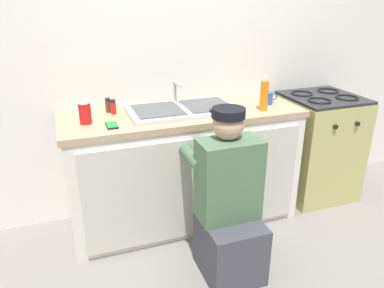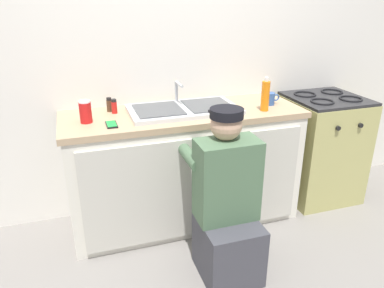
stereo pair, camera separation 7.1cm
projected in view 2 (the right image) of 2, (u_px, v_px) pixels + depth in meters
name	position (u px, v px, depth m)	size (l,w,h in m)	color
ground_plane	(196.00, 237.00, 2.84)	(12.00, 12.00, 0.00)	gray
back_wall	(170.00, 57.00, 2.94)	(6.00, 0.10, 2.50)	silver
counter_cabinet	(184.00, 170.00, 2.93)	(1.74, 0.62, 0.86)	silver
countertop	(184.00, 114.00, 2.77)	(1.78, 0.62, 0.04)	tan
sink_double_basin	(184.00, 109.00, 2.75)	(0.80, 0.44, 0.19)	silver
stove_range	(320.00, 147.00, 3.29)	(0.60, 0.62, 0.93)	tan
plumber_person	(227.00, 210.00, 2.34)	(0.42, 0.61, 1.10)	#3F3F47
spice_bottle_red	(114.00, 106.00, 2.70)	(0.04, 0.04, 0.10)	red
coffee_mug	(270.00, 99.00, 2.91)	(0.13, 0.08, 0.09)	#335699
soda_cup_red	(85.00, 112.00, 2.50)	(0.08, 0.08, 0.15)	red
spice_bottle_pepper	(109.00, 105.00, 2.74)	(0.04, 0.04, 0.10)	#513823
cell_phone	(112.00, 124.00, 2.47)	(0.07, 0.14, 0.01)	black
soap_bottle_orange	(265.00, 96.00, 2.74)	(0.06, 0.06, 0.25)	orange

